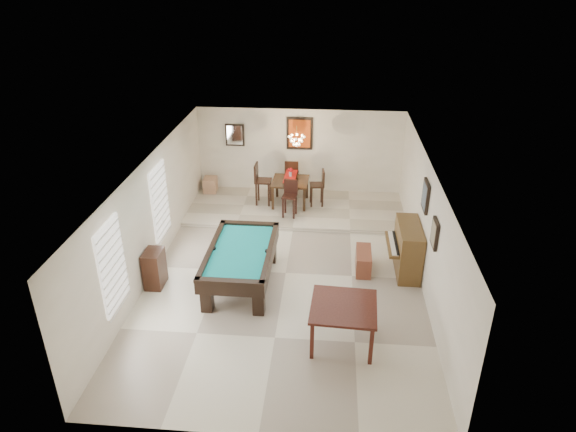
# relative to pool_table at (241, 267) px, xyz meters

# --- Properties ---
(ground_plane) EXTENTS (6.00, 9.00, 0.02)m
(ground_plane) POSITION_rel_pool_table_xyz_m (0.92, 0.51, -0.43)
(ground_plane) COLOR beige
(wall_back) EXTENTS (6.00, 0.04, 2.60)m
(wall_back) POSITION_rel_pool_table_xyz_m (0.92, 5.01, 0.88)
(wall_back) COLOR silver
(wall_back) RESTS_ON ground_plane
(wall_front) EXTENTS (6.00, 0.04, 2.60)m
(wall_front) POSITION_rel_pool_table_xyz_m (0.92, -3.99, 0.88)
(wall_front) COLOR silver
(wall_front) RESTS_ON ground_plane
(wall_left) EXTENTS (0.04, 9.00, 2.60)m
(wall_left) POSITION_rel_pool_table_xyz_m (-2.08, 0.51, 0.88)
(wall_left) COLOR silver
(wall_left) RESTS_ON ground_plane
(wall_right) EXTENTS (0.04, 9.00, 2.60)m
(wall_right) POSITION_rel_pool_table_xyz_m (3.92, 0.51, 0.88)
(wall_right) COLOR silver
(wall_right) RESTS_ON ground_plane
(ceiling) EXTENTS (6.00, 9.00, 0.04)m
(ceiling) POSITION_rel_pool_table_xyz_m (0.92, 0.51, 2.18)
(ceiling) COLOR white
(ceiling) RESTS_ON wall_back
(dining_step) EXTENTS (6.00, 2.50, 0.12)m
(dining_step) POSITION_rel_pool_table_xyz_m (0.92, 3.76, -0.36)
(dining_step) COLOR beige
(dining_step) RESTS_ON ground_plane
(window_left_front) EXTENTS (0.06, 1.00, 1.70)m
(window_left_front) POSITION_rel_pool_table_xyz_m (-2.05, -1.69, 0.98)
(window_left_front) COLOR white
(window_left_front) RESTS_ON wall_left
(window_left_rear) EXTENTS (0.06, 1.00, 1.70)m
(window_left_rear) POSITION_rel_pool_table_xyz_m (-2.05, 1.11, 0.98)
(window_left_rear) COLOR white
(window_left_rear) RESTS_ON wall_left
(pool_table) EXTENTS (1.38, 2.54, 0.84)m
(pool_table) POSITION_rel_pool_table_xyz_m (0.00, 0.00, 0.00)
(pool_table) COLOR black
(pool_table) RESTS_ON ground_plane
(square_table) EXTENTS (1.25, 1.25, 0.82)m
(square_table) POSITION_rel_pool_table_xyz_m (2.18, -1.73, -0.01)
(square_table) COLOR #36130D
(square_table) RESTS_ON ground_plane
(upright_piano) EXTENTS (0.76, 1.36, 1.14)m
(upright_piano) POSITION_rel_pool_table_xyz_m (3.52, 0.86, 0.15)
(upright_piano) COLOR brown
(upright_piano) RESTS_ON ground_plane
(piano_bench) EXTENTS (0.35, 0.87, 0.48)m
(piano_bench) POSITION_rel_pool_table_xyz_m (2.68, 0.81, -0.18)
(piano_bench) COLOR brown
(piano_bench) RESTS_ON ground_plane
(apothecary_chest) EXTENTS (0.37, 0.56, 0.84)m
(apothecary_chest) POSITION_rel_pool_table_xyz_m (-1.86, -0.21, -0.00)
(apothecary_chest) COLOR black
(apothecary_chest) RESTS_ON ground_plane
(dining_table) EXTENTS (1.04, 1.04, 0.83)m
(dining_table) POSITION_rel_pool_table_xyz_m (0.74, 3.98, 0.12)
(dining_table) COLOR black
(dining_table) RESTS_ON dining_step
(flower_vase) EXTENTS (0.17, 0.17, 0.26)m
(flower_vase) POSITION_rel_pool_table_xyz_m (0.74, 3.98, 0.66)
(flower_vase) COLOR #AA0E13
(flower_vase) RESTS_ON dining_table
(dining_chair_south) EXTENTS (0.42, 0.42, 1.00)m
(dining_chair_south) POSITION_rel_pool_table_xyz_m (0.78, 3.20, 0.20)
(dining_chair_south) COLOR black
(dining_chair_south) RESTS_ON dining_step
(dining_chair_north) EXTENTS (0.40, 0.40, 1.06)m
(dining_chair_north) POSITION_rel_pool_table_xyz_m (0.72, 4.75, 0.23)
(dining_chair_north) COLOR black
(dining_chair_north) RESTS_ON dining_step
(dining_chair_west) EXTENTS (0.46, 0.46, 1.19)m
(dining_chair_west) POSITION_rel_pool_table_xyz_m (-0.03, 3.94, 0.30)
(dining_chair_west) COLOR black
(dining_chair_west) RESTS_ON dining_step
(dining_chair_east) EXTENTS (0.43, 0.43, 1.04)m
(dining_chair_east) POSITION_rel_pool_table_xyz_m (1.48, 3.98, 0.22)
(dining_chair_east) COLOR black
(dining_chair_east) RESTS_ON dining_step
(corner_bench) EXTENTS (0.40, 0.49, 0.42)m
(corner_bench) POSITION_rel_pool_table_xyz_m (-1.74, 4.64, -0.09)
(corner_bench) COLOR tan
(corner_bench) RESTS_ON dining_step
(chandelier) EXTENTS (0.44, 0.44, 0.60)m
(chandelier) POSITION_rel_pool_table_xyz_m (0.92, 3.71, 1.78)
(chandelier) COLOR #FFE5B2
(chandelier) RESTS_ON ceiling
(back_painting) EXTENTS (0.75, 0.06, 0.95)m
(back_painting) POSITION_rel_pool_table_xyz_m (0.92, 4.97, 1.48)
(back_painting) COLOR #D84C14
(back_painting) RESTS_ON wall_back
(back_mirror) EXTENTS (0.55, 0.06, 0.65)m
(back_mirror) POSITION_rel_pool_table_xyz_m (-0.98, 4.97, 1.38)
(back_mirror) COLOR white
(back_mirror) RESTS_ON wall_back
(right_picture_upper) EXTENTS (0.06, 0.55, 0.65)m
(right_picture_upper) POSITION_rel_pool_table_xyz_m (3.88, 0.81, 1.48)
(right_picture_upper) COLOR slate
(right_picture_upper) RESTS_ON wall_right
(right_picture_lower) EXTENTS (0.06, 0.45, 0.55)m
(right_picture_lower) POSITION_rel_pool_table_xyz_m (3.88, -0.49, 1.28)
(right_picture_lower) COLOR gray
(right_picture_lower) RESTS_ON wall_right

